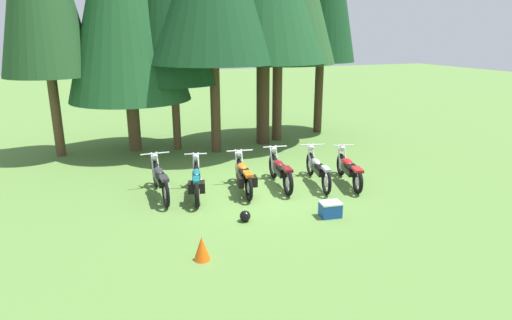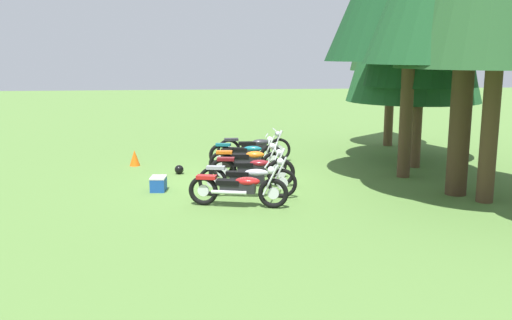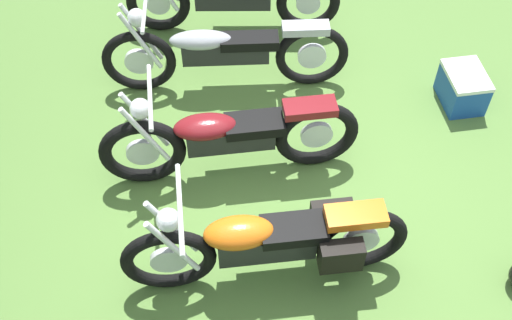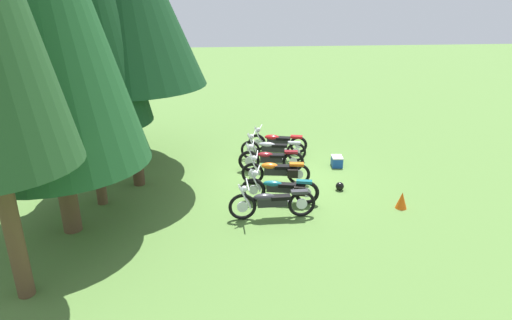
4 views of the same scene
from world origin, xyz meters
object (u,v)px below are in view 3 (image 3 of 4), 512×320
Objects in this scene: motorcycle_3 at (229,137)px; motorcycle_4 at (223,51)px; motorcycle_2 at (271,242)px; picnic_cooler at (463,88)px.

motorcycle_3 reaches higher than motorcycle_4.
motorcycle_2 is at bearing 98.47° from motorcycle_4.
motorcycle_2 is at bearing 100.48° from motorcycle_3.
motorcycle_2 is 4.14× the size of picnic_cooler.
motorcycle_4 reaches higher than picnic_cooler.
motorcycle_3 is 4.26× the size of picnic_cooler.
motorcycle_4 is 2.32m from picnic_cooler.
motorcycle_4 is (1.07, -0.22, -0.01)m from motorcycle_3.
motorcycle_3 is at bearing 91.58° from motorcycle_4.
motorcycle_2 is 0.92× the size of motorcycle_4.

